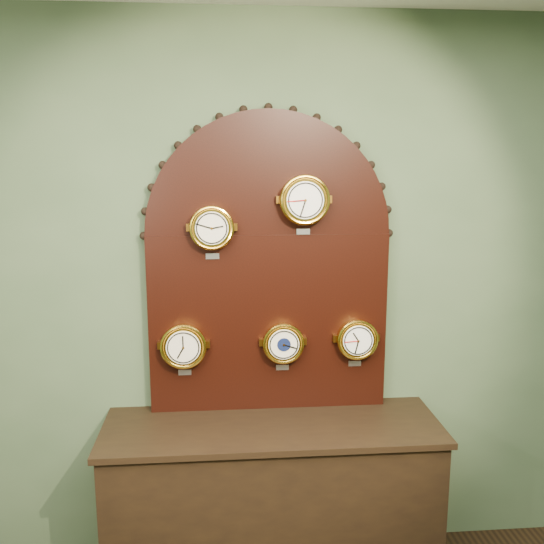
{
  "coord_description": "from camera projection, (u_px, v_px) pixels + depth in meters",
  "views": [
    {
      "loc": [
        -0.23,
        -0.43,
        2.1
      ],
      "look_at": [
        0.0,
        2.25,
        1.58
      ],
      "focal_mm": 39.09,
      "sensor_mm": 36.0,
      "label": 1
    }
  ],
  "objects": [
    {
      "name": "wall_back",
      "position": [
        268.0,
        297.0,
        3.02
      ],
      "size": [
        4.0,
        0.0,
        4.0
      ],
      "primitive_type": "plane",
      "rotation": [
        1.57,
        0.0,
        0.0
      ],
      "color": "#455B3E",
      "rests_on": "ground"
    },
    {
      "name": "shop_counter",
      "position": [
        272.0,
        505.0,
        2.95
      ],
      "size": [
        1.6,
        0.5,
        0.8
      ],
      "primitive_type": "cube",
      "color": "black",
      "rests_on": "ground_plane"
    },
    {
      "name": "display_board",
      "position": [
        269.0,
        255.0,
        2.93
      ],
      "size": [
        1.26,
        0.06,
        1.53
      ],
      "color": "black",
      "rests_on": "shop_counter"
    },
    {
      "name": "roman_clock",
      "position": [
        212.0,
        228.0,
        2.81
      ],
      "size": [
        0.21,
        0.08,
        0.26
      ],
      "color": "gold",
      "rests_on": "display_board"
    },
    {
      "name": "arabic_clock",
      "position": [
        304.0,
        200.0,
        2.83
      ],
      "size": [
        0.24,
        0.08,
        0.29
      ],
      "color": "gold",
      "rests_on": "display_board"
    },
    {
      "name": "hygrometer",
      "position": [
        184.0,
        346.0,
        2.91
      ],
      "size": [
        0.23,
        0.08,
        0.28
      ],
      "color": "gold",
      "rests_on": "display_board"
    },
    {
      "name": "barometer",
      "position": [
        283.0,
        343.0,
        2.95
      ],
      "size": [
        0.21,
        0.08,
        0.26
      ],
      "color": "gold",
      "rests_on": "display_board"
    },
    {
      "name": "tide_clock",
      "position": [
        357.0,
        339.0,
        2.98
      ],
      "size": [
        0.21,
        0.08,
        0.26
      ],
      "color": "gold",
      "rests_on": "display_board"
    }
  ]
}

